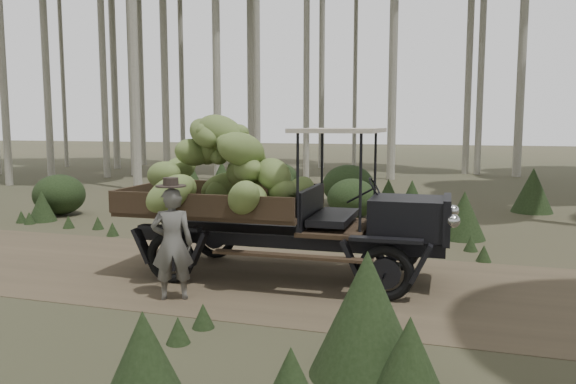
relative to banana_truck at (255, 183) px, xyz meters
name	(u,v)px	position (x,y,z in m)	size (l,w,h in m)	color
ground	(151,268)	(-1.81, -0.16, -1.48)	(120.00, 120.00, 0.00)	#473D2B
dirt_track	(151,268)	(-1.81, -0.16, -1.47)	(70.00, 4.00, 0.01)	brown
banana_truck	(255,183)	(0.00, 0.00, 0.00)	(5.18, 2.64, 2.66)	black
farmer	(172,242)	(-0.64, -1.54, -0.68)	(0.67, 0.58, 1.69)	#585550
undergrowth	(213,227)	(-1.18, 0.96, -0.93)	(22.49, 22.54, 1.38)	#233319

